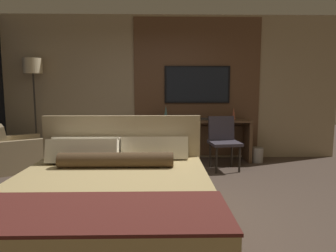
# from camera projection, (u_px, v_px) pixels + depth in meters

# --- Properties ---
(ground_plane) EXTENTS (16.00, 16.00, 0.00)m
(ground_plane) POSITION_uv_depth(u_px,v_px,m) (154.00, 207.00, 3.51)
(ground_plane) COLOR #4C3D33
(wall_back_tv_panel) EXTENTS (7.20, 0.09, 2.80)m
(wall_back_tv_panel) POSITION_uv_depth(u_px,v_px,m) (162.00, 88.00, 5.91)
(wall_back_tv_panel) COLOR tan
(wall_back_tv_panel) RESTS_ON ground_plane
(bed) EXTENTS (2.02, 2.22, 1.04)m
(bed) POSITION_uv_depth(u_px,v_px,m) (109.00, 198.00, 2.96)
(bed) COLOR #33281E
(bed) RESTS_ON ground_plane
(desk) EXTENTS (1.97, 0.52, 0.80)m
(desk) POSITION_uv_depth(u_px,v_px,m) (198.00, 133.00, 5.75)
(desk) COLOR brown
(desk) RESTS_ON ground_plane
(tv) EXTENTS (1.28, 0.04, 0.72)m
(tv) POSITION_uv_depth(u_px,v_px,m) (197.00, 85.00, 5.85)
(tv) COLOR black
(desk_chair) EXTENTS (0.54, 0.54, 0.91)m
(desk_chair) POSITION_uv_depth(u_px,v_px,m) (223.00, 137.00, 5.16)
(desk_chair) COLOR #38333D
(desk_chair) RESTS_ON ground_plane
(armchair_by_window) EXTENTS (1.03, 1.04, 0.78)m
(armchair_by_window) POSITION_uv_depth(u_px,v_px,m) (19.00, 154.00, 5.14)
(armchair_by_window) COLOR #998460
(armchair_by_window) RESTS_ON ground_plane
(floor_lamp) EXTENTS (0.34, 0.34, 1.95)m
(floor_lamp) POSITION_uv_depth(u_px,v_px,m) (33.00, 75.00, 5.58)
(floor_lamp) COLOR #282623
(floor_lamp) RESTS_ON ground_plane
(vase_tall) EXTENTS (0.07, 0.07, 0.23)m
(vase_tall) POSITION_uv_depth(u_px,v_px,m) (234.00, 113.00, 5.73)
(vase_tall) COLOR #B2563D
(vase_tall) RESTS_ON desk
(vase_short) EXTENTS (0.09, 0.09, 0.27)m
(vase_short) POSITION_uv_depth(u_px,v_px,m) (166.00, 112.00, 5.69)
(vase_short) COLOR #4C706B
(vase_short) RESTS_ON desk
(book) EXTENTS (0.24, 0.18, 0.03)m
(book) POSITION_uv_depth(u_px,v_px,m) (206.00, 119.00, 5.75)
(book) COLOR #332D28
(book) RESTS_ON desk
(waste_bin) EXTENTS (0.22, 0.22, 0.28)m
(waste_bin) POSITION_uv_depth(u_px,v_px,m) (257.00, 155.00, 5.67)
(waste_bin) COLOR gray
(waste_bin) RESTS_ON ground_plane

